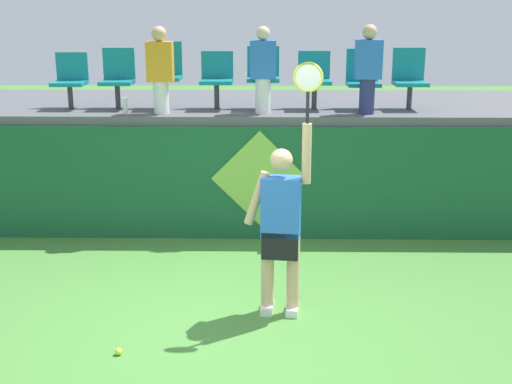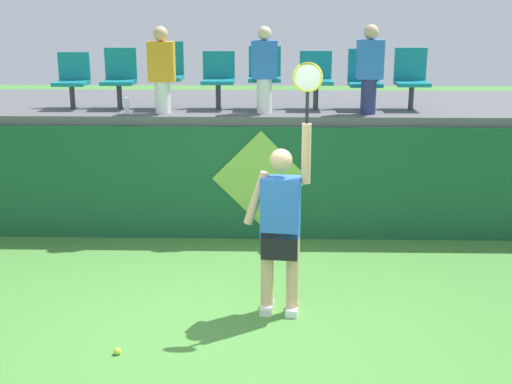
% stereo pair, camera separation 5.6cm
% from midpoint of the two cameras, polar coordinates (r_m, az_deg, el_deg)
% --- Properties ---
extents(ground_plane, '(40.00, 40.00, 0.00)m').
position_cam_midpoint_polar(ground_plane, '(6.56, -2.63, -11.94)').
color(ground_plane, '#478438').
extents(court_back_wall, '(10.89, 0.20, 1.51)m').
position_cam_midpoint_polar(court_back_wall, '(8.92, -1.62, 0.84)').
color(court_back_wall, '#195633').
rests_on(court_back_wall, ground_plane).
extents(spectator_platform, '(10.89, 2.78, 0.12)m').
position_cam_midpoint_polar(spectator_platform, '(10.06, -1.32, 7.31)').
color(spectator_platform, '#56565B').
rests_on(spectator_platform, court_back_wall).
extents(tennis_player, '(0.75, 0.30, 2.52)m').
position_cam_midpoint_polar(tennis_player, '(6.63, 1.92, -2.70)').
color(tennis_player, white).
rests_on(tennis_player, ground_plane).
extents(tennis_ball, '(0.07, 0.07, 0.07)m').
position_cam_midpoint_polar(tennis_ball, '(6.33, -11.82, -13.08)').
color(tennis_ball, '#D1E533').
rests_on(tennis_ball, ground_plane).
extents(water_bottle, '(0.07, 0.07, 0.21)m').
position_cam_midpoint_polar(water_bottle, '(9.08, -11.18, 7.16)').
color(water_bottle, white).
rests_on(water_bottle, spectator_platform).
extents(stadium_chair_0, '(0.44, 0.42, 0.75)m').
position_cam_midpoint_polar(stadium_chair_0, '(9.74, -15.58, 9.28)').
color(stadium_chair_0, '#38383D').
rests_on(stadium_chair_0, spectator_platform).
extents(stadium_chair_1, '(0.44, 0.42, 0.82)m').
position_cam_midpoint_polar(stadium_chair_1, '(9.58, -11.78, 9.59)').
color(stadium_chair_1, '#38383D').
rests_on(stadium_chair_1, spectator_platform).
extents(stadium_chair_2, '(0.44, 0.42, 0.90)m').
position_cam_midpoint_polar(stadium_chair_2, '(9.46, -7.84, 10.07)').
color(stadium_chair_2, '#38383D').
rests_on(stadium_chair_2, spectator_platform).
extents(stadium_chair_3, '(0.44, 0.42, 0.77)m').
position_cam_midpoint_polar(stadium_chair_3, '(9.38, -3.51, 9.71)').
color(stadium_chair_3, '#38383D').
rests_on(stadium_chair_3, spectator_platform).
extents(stadium_chair_4, '(0.44, 0.42, 0.84)m').
position_cam_midpoint_polar(stadium_chair_4, '(9.35, 0.43, 9.97)').
color(stadium_chair_4, '#38383D').
rests_on(stadium_chair_4, spectator_platform).
extents(stadium_chair_5, '(0.44, 0.42, 0.78)m').
position_cam_midpoint_polar(stadium_chair_5, '(9.37, 4.78, 9.69)').
color(stadium_chair_5, '#38383D').
rests_on(stadium_chair_5, spectator_platform).
extents(stadium_chair_6, '(0.44, 0.42, 0.81)m').
position_cam_midpoint_polar(stadium_chair_6, '(9.45, 8.86, 9.58)').
color(stadium_chair_6, '#38383D').
rests_on(stadium_chair_6, spectator_platform).
extents(stadium_chair_7, '(0.44, 0.42, 0.82)m').
position_cam_midpoint_polar(stadium_chair_7, '(9.55, 12.69, 9.51)').
color(stadium_chair_7, '#38383D').
rests_on(stadium_chair_7, spectator_platform).
extents(spectator_0, '(0.34, 0.20, 1.15)m').
position_cam_midpoint_polar(spectator_0, '(8.99, 9.30, 10.34)').
color(spectator_0, navy).
rests_on(spectator_0, spectator_platform).
extents(spectator_1, '(0.34, 0.20, 1.12)m').
position_cam_midpoint_polar(spectator_1, '(8.94, 0.41, 10.41)').
color(spectator_1, white).
rests_on(spectator_1, spectator_platform).
extents(spectator_2, '(0.34, 0.20, 1.12)m').
position_cam_midpoint_polar(spectator_2, '(9.01, -8.29, 10.30)').
color(spectator_2, white).
rests_on(spectator_2, spectator_platform).
extents(wall_signage_mount, '(1.27, 0.01, 1.47)m').
position_cam_midpoint_polar(wall_signage_mount, '(9.03, 0.13, -3.97)').
color(wall_signage_mount, '#195633').
rests_on(wall_signage_mount, ground_plane).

